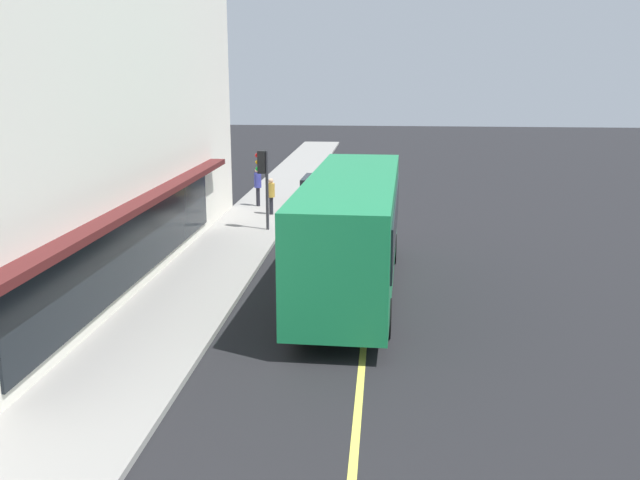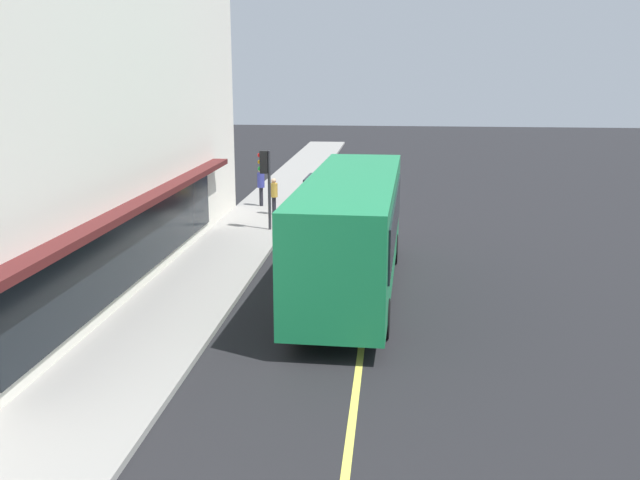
# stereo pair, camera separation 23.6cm
# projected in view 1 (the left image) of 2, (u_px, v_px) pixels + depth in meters

# --- Properties ---
(ground) EXTENTS (120.00, 120.00, 0.00)m
(ground) POSITION_uv_depth(u_px,v_px,m) (370.00, 267.00, 24.08)
(ground) COLOR black
(sidewalk) EXTENTS (80.00, 3.05, 0.15)m
(sidewalk) POSITION_uv_depth(u_px,v_px,m) (218.00, 262.00, 24.53)
(sidewalk) COLOR gray
(sidewalk) RESTS_ON ground
(lane_centre_stripe) EXTENTS (36.00, 0.16, 0.01)m
(lane_centre_stripe) POSITION_uv_depth(u_px,v_px,m) (370.00, 267.00, 24.08)
(lane_centre_stripe) COLOR #D8D14C
(lane_centre_stripe) RESTS_ON ground
(bus) EXTENTS (11.20, 2.86, 3.50)m
(bus) POSITION_uv_depth(u_px,v_px,m) (352.00, 228.00, 20.98)
(bus) COLOR #197F47
(bus) RESTS_ON ground
(traffic_light) EXTENTS (0.30, 0.52, 3.20)m
(traffic_light) POSITION_uv_depth(u_px,v_px,m) (263.00, 171.00, 28.50)
(traffic_light) COLOR #2D2D33
(traffic_light) RESTS_ON sidewalk
(car_maroon) EXTENTS (4.34, 1.94, 1.52)m
(car_maroon) POSITION_uv_depth(u_px,v_px,m) (319.00, 193.00, 33.93)
(car_maroon) COLOR maroon
(car_maroon) RESTS_ON ground
(pedestrian_at_corner) EXTENTS (0.34, 0.34, 1.63)m
(pedestrian_at_corner) POSITION_uv_depth(u_px,v_px,m) (271.00, 193.00, 31.82)
(pedestrian_at_corner) COLOR black
(pedestrian_at_corner) RESTS_ON sidewalk
(pedestrian_near_storefront) EXTENTS (0.34, 0.34, 1.83)m
(pedestrian_near_storefront) POSITION_uv_depth(u_px,v_px,m) (258.00, 183.00, 33.71)
(pedestrian_near_storefront) COLOR black
(pedestrian_near_storefront) RESTS_ON sidewalk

